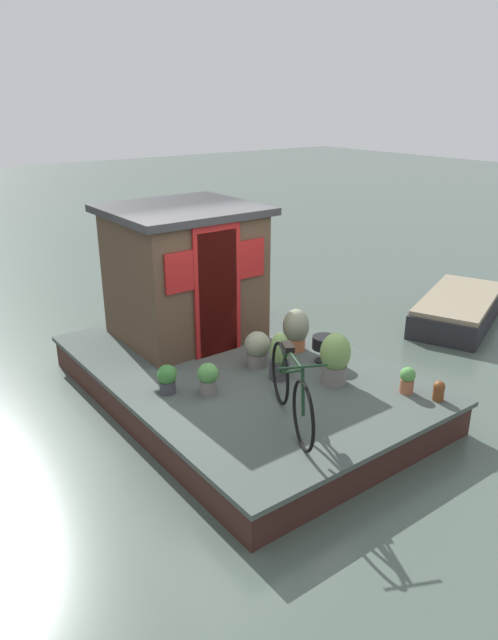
{
  "coord_description": "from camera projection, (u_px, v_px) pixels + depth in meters",
  "views": [
    {
      "loc": [
        -5.62,
        4.04,
        3.75
      ],
      "look_at": [
        -0.2,
        0.0,
        1.15
      ],
      "focal_mm": 32.69,
      "sensor_mm": 36.0,
      "label": 1
    }
  ],
  "objects": [
    {
      "name": "ground_plane",
      "position": [
        240.0,
        396.0,
        7.81
      ],
      "size": [
        60.0,
        60.0,
        0.0
      ],
      "primitive_type": "plane",
      "color": "#47564C"
    },
    {
      "name": "houseboat_deck",
      "position": [
        240.0,
        381.0,
        7.72
      ],
      "size": [
        4.89,
        3.3,
        0.45
      ],
      "color": "#424C47",
      "rests_on": "ground_plane"
    },
    {
      "name": "houseboat_cabin",
      "position": [
        185.0,
        272.0,
        8.29
      ],
      "size": [
        1.85,
        2.02,
        1.9
      ],
      "color": "#4C3828",
      "rests_on": "houseboat_deck"
    },
    {
      "name": "bicycle",
      "position": [
        291.0,
        390.0,
        6.16
      ],
      "size": [
        1.53,
        0.79,
        0.87
      ],
      "color": "black",
      "rests_on": "houseboat_deck"
    },
    {
      "name": "potted_plant_lavender",
      "position": [
        280.0,
        357.0,
        7.2
      ],
      "size": [
        0.25,
        0.25,
        0.61
      ],
      "color": "#38383D",
      "rests_on": "houseboat_deck"
    },
    {
      "name": "potted_plant_rosemary",
      "position": [
        335.0,
        358.0,
        7.07
      ],
      "size": [
        0.37,
        0.37,
        0.65
      ],
      "color": "slate",
      "rests_on": "houseboat_deck"
    },
    {
      "name": "potted_plant_sage",
      "position": [
        208.0,
        377.0,
        6.85
      ],
      "size": [
        0.25,
        0.25,
        0.39
      ],
      "color": "slate",
      "rests_on": "houseboat_deck"
    },
    {
      "name": "potted_plant_thyme",
      "position": [
        257.0,
        348.0,
        7.54
      ],
      "size": [
        0.34,
        0.34,
        0.47
      ],
      "color": "slate",
      "rests_on": "houseboat_deck"
    },
    {
      "name": "potted_plant_geranium",
      "position": [
        296.0,
        329.0,
        8.02
      ],
      "size": [
        0.37,
        0.37,
        0.59
      ],
      "color": "#B2603D",
      "rests_on": "houseboat_deck"
    },
    {
      "name": "potted_plant_ivy",
      "position": [
        407.0,
        379.0,
        6.88
      ],
      "size": [
        0.18,
        0.18,
        0.33
      ],
      "color": "#935138",
      "rests_on": "houseboat_deck"
    },
    {
      "name": "potted_plant_succulent",
      "position": [
        167.0,
        378.0,
        6.88
      ],
      "size": [
        0.24,
        0.24,
        0.36
      ],
      "color": "#38383D",
      "rests_on": "houseboat_deck"
    },
    {
      "name": "charcoal_grill",
      "position": [
        324.0,
        344.0,
        7.65
      ],
      "size": [
        0.32,
        0.32,
        0.36
      ],
      "color": "black",
      "rests_on": "houseboat_deck"
    },
    {
      "name": "mooring_bollard",
      "position": [
        439.0,
        390.0,
        6.73
      ],
      "size": [
        0.14,
        0.14,
        0.24
      ],
      "color": "brown",
      "rests_on": "houseboat_deck"
    },
    {
      "name": "dinghy_boat",
      "position": [
        458.0,
        309.0,
        10.29
      ],
      "size": [
        2.01,
        2.79,
        0.49
      ],
      "color": "#232328",
      "rests_on": "ground_plane"
    }
  ]
}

